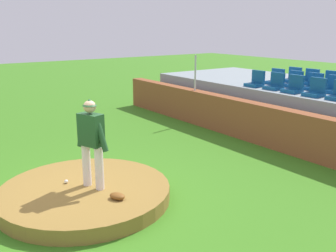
# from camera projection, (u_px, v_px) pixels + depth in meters

# --- Properties ---
(ground_plane) EXTENTS (60.00, 60.00, 0.00)m
(ground_plane) POSITION_uv_depth(u_px,v_px,m) (85.00, 200.00, 7.30)
(ground_plane) COLOR #3A7B1C
(pitchers_mound) EXTENTS (3.23, 3.23, 0.27)m
(pitchers_mound) POSITION_uv_depth(u_px,v_px,m) (85.00, 193.00, 7.26)
(pitchers_mound) COLOR olive
(pitchers_mound) RESTS_ON ground_plane
(pitcher) EXTENTS (0.76, 0.39, 1.70)m
(pitcher) POSITION_uv_depth(u_px,v_px,m) (91.00, 137.00, 6.98)
(pitcher) COLOR silver
(pitcher) RESTS_ON pitchers_mound
(baseball) EXTENTS (0.07, 0.07, 0.07)m
(baseball) POSITION_uv_depth(u_px,v_px,m) (66.00, 181.00, 7.38)
(baseball) COLOR white
(baseball) RESTS_ON pitchers_mound
(fielding_glove) EXTENTS (0.36, 0.31, 0.11)m
(fielding_glove) POSITION_uv_depth(u_px,v_px,m) (117.00, 196.00, 6.71)
(fielding_glove) COLOR brown
(fielding_glove) RESTS_ON pitchers_mound
(brick_barrier) EXTENTS (14.67, 0.40, 1.13)m
(brick_barrier) POSITION_uv_depth(u_px,v_px,m) (277.00, 128.00, 10.27)
(brick_barrier) COLOR brown
(brick_barrier) RESTS_ON ground_plane
(fence_post_left) EXTENTS (0.06, 0.06, 1.18)m
(fence_post_left) POSITION_uv_depth(u_px,v_px,m) (195.00, 73.00, 12.74)
(fence_post_left) COLOR silver
(fence_post_left) RESTS_ON brick_barrier
(bleacher_platform) EXTENTS (12.79, 4.15, 1.38)m
(bleacher_platform) POSITION_uv_depth(u_px,v_px,m) (333.00, 111.00, 11.70)
(bleacher_platform) COLOR gray
(bleacher_platform) RESTS_ON ground_plane
(stadium_chair_0) EXTENTS (0.48, 0.44, 0.50)m
(stadium_chair_0) POSITION_uv_depth(u_px,v_px,m) (256.00, 82.00, 12.01)
(stadium_chair_0) COLOR navy
(stadium_chair_0) RESTS_ON bleacher_platform
(stadium_chair_1) EXTENTS (0.48, 0.44, 0.50)m
(stadium_chair_1) POSITION_uv_depth(u_px,v_px,m) (275.00, 84.00, 11.46)
(stadium_chair_1) COLOR navy
(stadium_chair_1) RESTS_ON bleacher_platform
(stadium_chair_2) EXTENTS (0.48, 0.44, 0.50)m
(stadium_chair_2) POSITION_uv_depth(u_px,v_px,m) (294.00, 87.00, 10.91)
(stadium_chair_2) COLOR navy
(stadium_chair_2) RESTS_ON bleacher_platform
(stadium_chair_3) EXTENTS (0.48, 0.44, 0.50)m
(stadium_chair_3) POSITION_uv_depth(u_px,v_px,m) (315.00, 90.00, 10.33)
(stadium_chair_3) COLOR navy
(stadium_chair_3) RESTS_ON bleacher_platform
(stadium_chair_6) EXTENTS (0.48, 0.44, 0.50)m
(stadium_chair_6) POSITION_uv_depth(u_px,v_px,m) (276.00, 79.00, 12.51)
(stadium_chair_6) COLOR navy
(stadium_chair_6) RESTS_ON bleacher_platform
(stadium_chair_7) EXTENTS (0.48, 0.44, 0.50)m
(stadium_chair_7) POSITION_uv_depth(u_px,v_px,m) (294.00, 82.00, 11.93)
(stadium_chair_7) COLOR navy
(stadium_chair_7) RESTS_ON bleacher_platform
(stadium_chair_8) EXTENTS (0.48, 0.44, 0.50)m
(stadium_chair_8) POSITION_uv_depth(u_px,v_px,m) (313.00, 85.00, 11.39)
(stadium_chair_8) COLOR navy
(stadium_chair_8) RESTS_ON bleacher_platform
(stadium_chair_9) EXTENTS (0.48, 0.44, 0.50)m
(stadium_chair_9) POSITION_uv_depth(u_px,v_px,m) (334.00, 88.00, 10.83)
(stadium_chair_9) COLOR navy
(stadium_chair_9) RESTS_ON bleacher_platform
(stadium_chair_12) EXTENTS (0.48, 0.44, 0.50)m
(stadium_chair_12) POSITION_uv_depth(u_px,v_px,m) (293.00, 77.00, 12.97)
(stadium_chair_12) COLOR navy
(stadium_chair_12) RESTS_ON bleacher_platform
(stadium_chair_13) EXTENTS (0.48, 0.44, 0.50)m
(stadium_chair_13) POSITION_uv_depth(u_px,v_px,m) (310.00, 80.00, 12.45)
(stadium_chair_13) COLOR navy
(stadium_chair_13) RESTS_ON bleacher_platform
(stadium_chair_14) EXTENTS (0.48, 0.44, 0.50)m
(stadium_chair_14) POSITION_uv_depth(u_px,v_px,m) (330.00, 82.00, 11.89)
(stadium_chair_14) COLOR navy
(stadium_chair_14) RESTS_ON bleacher_platform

